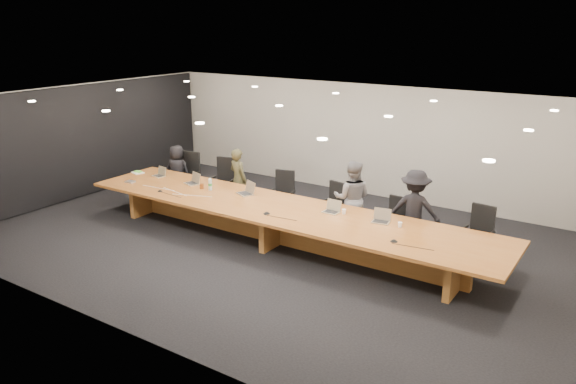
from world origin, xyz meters
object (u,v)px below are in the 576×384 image
object	(u,v)px
conference_table	(280,219)
laptop_b	(191,178)
av_box	(130,182)
mic_center	(267,213)
amber_mug	(202,186)
chair_mid_right	(331,206)
person_d	(415,210)
paper_cup_far	(400,225)
water_bottle	(210,185)
person_a	(178,171)
chair_left	(223,182)
paper_cup_near	(344,212)
chair_far_left	(187,175)
person_c	(352,198)
laptop_d	(331,207)
laptop_e	(381,216)
mic_right	(394,241)
mic_left	(160,191)
chair_mid_left	(282,194)
chair_right	(394,222)
laptop_a	(158,172)
person_b	(238,179)
chair_far_right	(477,234)
laptop_c	(245,188)

from	to	relation	value
conference_table	laptop_b	world-z (taller)	laptop_b
av_box	mic_center	size ratio (longest dim) A/B	1.54
amber_mug	chair_mid_right	bearing A→B (deg)	22.57
person_d	paper_cup_far	world-z (taller)	person_d
conference_table	chair_mid_right	distance (m)	1.33
chair_mid_right	water_bottle	bearing A→B (deg)	-144.64
person_a	chair_left	bearing A→B (deg)	167.63
paper_cup_near	chair_far_left	bearing A→B (deg)	169.74
person_c	laptop_d	bearing A→B (deg)	68.71
laptop_e	mic_right	distance (m)	0.93
conference_table	amber_mug	size ratio (longest dim) A/B	79.43
water_bottle	mic_left	world-z (taller)	water_bottle
chair_far_left	av_box	distance (m)	1.67
amber_mug	paper_cup_far	size ratio (longest dim) A/B	1.24
chair_left	mic_left	size ratio (longest dim) A/B	10.62
paper_cup_near	mic_left	size ratio (longest dim) A/B	0.84
chair_left	chair_mid_left	bearing A→B (deg)	-8.24
chair_right	laptop_e	size ratio (longest dim) A/B	3.12
laptop_a	mic_left	world-z (taller)	laptop_a
chair_far_left	mic_center	xyz separation A→B (m)	(3.66, -1.69, 0.19)
chair_mid_right	paper_cup_far	bearing A→B (deg)	-14.97
chair_right	amber_mug	bearing A→B (deg)	-162.41
mic_left	mic_center	xyz separation A→B (m)	(2.77, 0.09, 0.00)
person_a	amber_mug	distance (m)	2.01
paper_cup_far	chair_far_left	bearing A→B (deg)	170.95
chair_left	mic_left	xyz separation A→B (m)	(-0.31, -1.73, 0.17)
laptop_b	water_bottle	bearing A→B (deg)	7.27
paper_cup_far	mic_left	bearing A→B (deg)	-171.12
paper_cup_far	chair_right	bearing A→B (deg)	118.81
paper_cup_far	mic_right	xyz separation A→B (m)	(0.18, -0.70, -0.03)
laptop_b	conference_table	bearing A→B (deg)	11.88
chair_mid_right	chair_mid_left	bearing A→B (deg)	-173.28
chair_left	paper_cup_near	bearing A→B (deg)	-25.58
person_d	av_box	size ratio (longest dim) A/B	7.68
person_c	mic_center	size ratio (longest dim) A/B	11.86
laptop_a	person_d	bearing A→B (deg)	18.87
chair_mid_right	person_b	world-z (taller)	person_b
person_b	person_d	xyz separation A→B (m)	(4.30, 0.03, 0.06)
mic_right	chair_mid_left	bearing A→B (deg)	153.06
chair_far_right	av_box	xyz separation A→B (m)	(-7.39, -1.68, 0.23)
laptop_a	laptop_d	world-z (taller)	laptop_d
laptop_d	av_box	distance (m)	4.91
water_bottle	paper_cup_near	xyz separation A→B (m)	(3.17, 0.22, -0.08)
chair_mid_right	laptop_c	bearing A→B (deg)	-139.02
chair_far_left	laptop_b	size ratio (longest dim) A/B	3.50
conference_table	person_d	size ratio (longest dim) A/B	5.68
laptop_e	paper_cup_near	distance (m)	0.79
laptop_b	water_bottle	size ratio (longest dim) A/B	1.31
person_c	laptop_c	world-z (taller)	person_c
chair_left	chair_far_right	xyz separation A→B (m)	(6.00, 0.08, -0.06)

